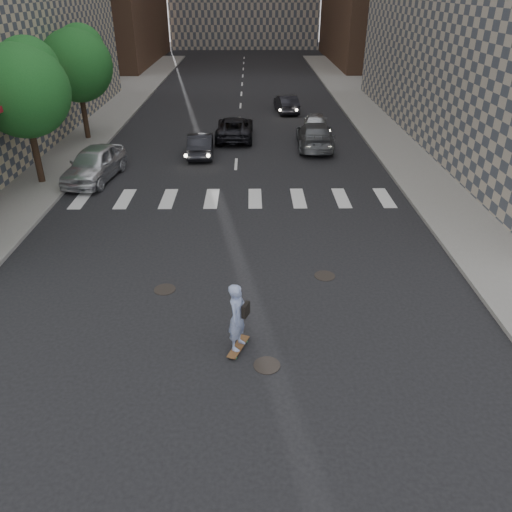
{
  "coord_description": "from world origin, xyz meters",
  "views": [
    {
      "loc": [
        0.81,
        -12.48,
        8.7
      ],
      "look_at": [
        0.96,
        1.06,
        1.3
      ],
      "focal_mm": 35.0,
      "sensor_mm": 36.0,
      "label": 1
    }
  ],
  "objects_px": {
    "tree_c": "(78,62)",
    "skateboarder": "(238,317)",
    "traffic_car_c": "(235,128)",
    "tree_b": "(24,86)",
    "traffic_car_a": "(201,144)",
    "traffic_car_e": "(286,104)",
    "silver_sedan": "(94,164)",
    "traffic_car_d": "(315,122)",
    "traffic_car_b": "(315,135)"
  },
  "relations": [
    {
      "from": "skateboarder",
      "to": "traffic_car_e",
      "type": "height_order",
      "value": "skateboarder"
    },
    {
      "from": "traffic_car_b",
      "to": "traffic_car_e",
      "type": "distance_m",
      "value": 9.51
    },
    {
      "from": "tree_b",
      "to": "silver_sedan",
      "type": "height_order",
      "value": "tree_b"
    },
    {
      "from": "tree_c",
      "to": "traffic_car_b",
      "type": "relative_size",
      "value": 1.29
    },
    {
      "from": "skateboarder",
      "to": "tree_c",
      "type": "bearing_deg",
      "value": 137.18
    },
    {
      "from": "traffic_car_b",
      "to": "traffic_car_d",
      "type": "height_order",
      "value": "traffic_car_b"
    },
    {
      "from": "tree_c",
      "to": "traffic_car_e",
      "type": "xyz_separation_m",
      "value": [
        13.02,
        7.47,
        -4.0
      ]
    },
    {
      "from": "traffic_car_d",
      "to": "traffic_car_e",
      "type": "bearing_deg",
      "value": -67.68
    },
    {
      "from": "tree_c",
      "to": "traffic_car_d",
      "type": "height_order",
      "value": "tree_c"
    },
    {
      "from": "tree_b",
      "to": "traffic_car_d",
      "type": "height_order",
      "value": "tree_b"
    },
    {
      "from": "silver_sedan",
      "to": "traffic_car_e",
      "type": "xyz_separation_m",
      "value": [
        10.57,
        14.97,
        -0.17
      ]
    },
    {
      "from": "tree_c",
      "to": "skateboarder",
      "type": "bearing_deg",
      "value": -64.72
    },
    {
      "from": "tree_b",
      "to": "tree_c",
      "type": "height_order",
      "value": "same"
    },
    {
      "from": "traffic_car_c",
      "to": "traffic_car_e",
      "type": "height_order",
      "value": "traffic_car_c"
    },
    {
      "from": "tree_b",
      "to": "traffic_car_c",
      "type": "relative_size",
      "value": 1.35
    },
    {
      "from": "traffic_car_c",
      "to": "silver_sedan",
      "type": "bearing_deg",
      "value": 48.92
    },
    {
      "from": "tree_b",
      "to": "skateboarder",
      "type": "distance_m",
      "value": 16.71
    },
    {
      "from": "silver_sedan",
      "to": "tree_c",
      "type": "bearing_deg",
      "value": 115.96
    },
    {
      "from": "silver_sedan",
      "to": "traffic_car_d",
      "type": "bearing_deg",
      "value": 44.81
    },
    {
      "from": "silver_sedan",
      "to": "traffic_car_d",
      "type": "relative_size",
      "value": 1.26
    },
    {
      "from": "tree_b",
      "to": "traffic_car_c",
      "type": "height_order",
      "value": "tree_b"
    },
    {
      "from": "traffic_car_a",
      "to": "traffic_car_d",
      "type": "xyz_separation_m",
      "value": [
        7.18,
        5.07,
        0.01
      ]
    },
    {
      "from": "skateboarder",
      "to": "silver_sedan",
      "type": "xyz_separation_m",
      "value": [
        -7.45,
        13.47,
        -0.25
      ]
    },
    {
      "from": "tree_b",
      "to": "traffic_car_a",
      "type": "distance_m",
      "value": 9.55
    },
    {
      "from": "traffic_car_b",
      "to": "traffic_car_e",
      "type": "bearing_deg",
      "value": -81.12
    },
    {
      "from": "traffic_car_d",
      "to": "tree_b",
      "type": "bearing_deg",
      "value": 40.95
    },
    {
      "from": "tree_c",
      "to": "traffic_car_a",
      "type": "xyz_separation_m",
      "value": [
        7.39,
        -3.46,
        -4.0
      ]
    },
    {
      "from": "traffic_car_c",
      "to": "tree_c",
      "type": "bearing_deg",
      "value": 1.26
    },
    {
      "from": "tree_b",
      "to": "silver_sedan",
      "type": "distance_m",
      "value": 4.57
    },
    {
      "from": "tree_b",
      "to": "silver_sedan",
      "type": "bearing_deg",
      "value": 11.45
    },
    {
      "from": "traffic_car_d",
      "to": "silver_sedan",
      "type": "bearing_deg",
      "value": 44.49
    },
    {
      "from": "skateboarder",
      "to": "traffic_car_e",
      "type": "distance_m",
      "value": 28.61
    },
    {
      "from": "tree_c",
      "to": "traffic_car_b",
      "type": "xyz_separation_m",
      "value": [
        14.12,
        -1.99,
        -3.9
      ]
    },
    {
      "from": "skateboarder",
      "to": "traffic_car_b",
      "type": "bearing_deg",
      "value": 99.4
    },
    {
      "from": "silver_sedan",
      "to": "traffic_car_c",
      "type": "relative_size",
      "value": 0.99
    },
    {
      "from": "traffic_car_a",
      "to": "traffic_car_e",
      "type": "relative_size",
      "value": 1.0
    },
    {
      "from": "traffic_car_b",
      "to": "traffic_car_e",
      "type": "relative_size",
      "value": 1.3
    },
    {
      "from": "traffic_car_e",
      "to": "skateboarder",
      "type": "bearing_deg",
      "value": 76.77
    },
    {
      "from": "silver_sedan",
      "to": "traffic_car_b",
      "type": "xyz_separation_m",
      "value": [
        11.66,
        5.52,
        -0.08
      ]
    },
    {
      "from": "traffic_car_b",
      "to": "silver_sedan",
      "type": "bearing_deg",
      "value": 27.59
    },
    {
      "from": "tree_c",
      "to": "skateboarder",
      "type": "xyz_separation_m",
      "value": [
        9.91,
        -20.97,
        -3.58
      ]
    },
    {
      "from": "traffic_car_c",
      "to": "traffic_car_b",
      "type": "bearing_deg",
      "value": 158.08
    },
    {
      "from": "tree_b",
      "to": "traffic_car_c",
      "type": "bearing_deg",
      "value": 41.04
    },
    {
      "from": "tree_b",
      "to": "tree_c",
      "type": "distance_m",
      "value": 8.0
    },
    {
      "from": "skateboarder",
      "to": "traffic_car_c",
      "type": "height_order",
      "value": "skateboarder"
    },
    {
      "from": "traffic_car_b",
      "to": "traffic_car_a",
      "type": "bearing_deg",
      "value": 14.62
    },
    {
      "from": "traffic_car_d",
      "to": "traffic_car_e",
      "type": "distance_m",
      "value": 6.05
    },
    {
      "from": "tree_b",
      "to": "traffic_car_a",
      "type": "height_order",
      "value": "tree_b"
    },
    {
      "from": "tree_b",
      "to": "silver_sedan",
      "type": "relative_size",
      "value": 1.36
    },
    {
      "from": "skateboarder",
      "to": "traffic_car_c",
      "type": "relative_size",
      "value": 0.42
    }
  ]
}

